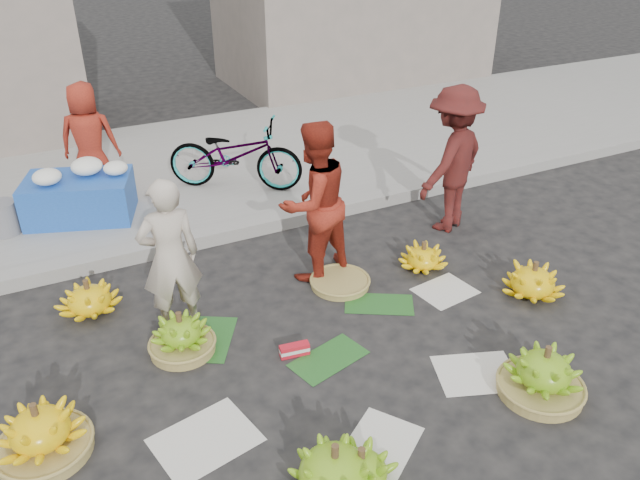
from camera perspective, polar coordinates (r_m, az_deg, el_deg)
name	(u,v)px	position (r m, az deg, el deg)	size (l,w,h in m)	color
ground	(328,342)	(5.52, 0.76, -9.34)	(80.00, 80.00, 0.00)	black
curb	(241,229)	(7.19, -7.27, 1.00)	(40.00, 0.25, 0.15)	gray
sidewalk	(189,167)	(9.03, -11.88, 6.51)	(40.00, 4.00, 0.12)	gray
newspaper_scatter	(375,400)	(5.00, 5.10, -14.38)	(3.20, 1.80, 0.00)	silver
banana_leaves	(308,333)	(5.63, -1.09, -8.45)	(2.00, 1.00, 0.00)	#1A501C
banana_bunch_0	(41,432)	(4.88, -24.18, -15.76)	(0.65, 0.65, 0.45)	olive
banana_bunch_1	(361,469)	(4.35, 3.75, -20.15)	(0.63, 0.63, 0.32)	#5C9D16
banana_bunch_2	(335,471)	(4.28, 1.36, -20.32)	(0.85, 0.85, 0.41)	#5C9D16
banana_bunch_3	(543,374)	(5.20, 19.74, -11.44)	(0.66, 0.66, 0.45)	olive
banana_bunch_4	(533,280)	(6.38, 18.89, -3.50)	(0.59, 0.59, 0.37)	yellow
banana_bunch_5	(423,257)	(6.57, 9.41, -1.52)	(0.56, 0.56, 0.30)	yellow
banana_bunch_6	(181,335)	(5.46, -12.57, -8.51)	(0.56, 0.56, 0.40)	olive
banana_bunch_7	(89,298)	(6.19, -20.36, -5.01)	(0.65, 0.65, 0.35)	yellow
basket_spare	(340,283)	(6.24, 1.85, -3.92)	(0.58, 0.58, 0.07)	olive
incense_stack	(295,350)	(5.35, -2.35, -9.98)	(0.25, 0.08, 0.10)	red
vendor_cream	(170,257)	(5.47, -13.57, -1.51)	(0.53, 0.35, 1.45)	beige
vendor_red	(314,202)	(6.06, -0.56, 3.47)	(0.79, 0.62, 1.63)	#A42C19
man_striped	(452,160)	(7.17, 11.99, 7.19)	(1.08, 0.62, 1.67)	maroon
flower_table	(80,195)	(7.71, -21.11, 3.87)	(1.34, 1.07, 0.68)	#1A49AC
grey_bucket	(3,218)	(7.71, -27.00, 1.80)	(0.33, 0.33, 0.37)	slate
flower_vendor	(89,139)	(8.17, -20.38, 8.61)	(0.69, 0.45, 1.40)	#A42C19
bicycle	(235,155)	(7.97, -7.78, 7.75)	(1.71, 0.60, 0.90)	gray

